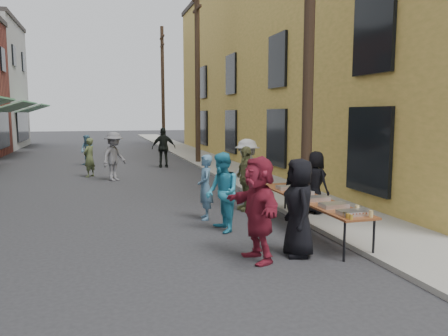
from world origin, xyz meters
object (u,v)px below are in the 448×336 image
utility_pole_far (163,87)px  serving_table (309,199)px  guest_front_a (299,208)px  catering_tray_sausage (353,213)px  guest_front_c (222,192)px  utility_pole_mid (197,74)px  utility_pole_near (309,29)px  server (315,182)px

utility_pole_far → serving_table: (-0.58, -25.34, -3.79)m
guest_front_a → catering_tray_sausage: bearing=81.5°
serving_table → guest_front_c: guest_front_c is taller
utility_pole_mid → guest_front_a: size_ratio=5.14×
serving_table → catering_tray_sausage: (-0.00, -1.65, 0.08)m
utility_pole_near → server: bearing=-28.1°
utility_pole_mid → utility_pole_far: same height
guest_front_c → utility_pole_far: bearing=172.2°
utility_pole_far → guest_front_a: bearing=-93.2°
utility_pole_mid → serving_table: bearing=-92.5°
utility_pole_mid → guest_front_c: bearing=-100.4°
server → utility_pole_far: bearing=-20.6°
serving_table → utility_pole_near: bearing=66.4°
utility_pole_near → guest_front_c: size_ratio=5.25×
guest_front_a → utility_pole_far: bearing=-174.1°
server → serving_table: bearing=126.6°
utility_pole_mid → server: utility_pole_mid is taller
utility_pole_mid → catering_tray_sausage: bearing=-92.2°
guest_front_c → guest_front_a: bearing=22.1°
utility_pole_far → guest_front_c: (-2.36, -24.79, -3.64)m
guest_front_c → server: bearing=102.6°
utility_pole_far → serving_table: utility_pole_far is taller
server → catering_tray_sausage: bearing=143.8°
utility_pole_near → utility_pole_mid: 12.00m
catering_tray_sausage → guest_front_c: (-1.77, 2.20, 0.07)m
utility_pole_near → utility_pole_far: (0.00, 24.00, 0.00)m
utility_pole_near → guest_front_c: 4.41m
guest_front_c → utility_pole_near: bearing=106.1°
serving_table → guest_front_c: 1.86m
utility_pole_mid → utility_pole_far: (0.00, 12.00, 0.00)m
catering_tray_sausage → utility_pole_far: bearing=88.8°
utility_pole_near → utility_pole_far: size_ratio=1.00×
serving_table → server: 1.47m
server → utility_pole_mid: bearing=-20.2°
guest_front_a → server: 3.09m
guest_front_c → serving_table: bearing=70.4°
serving_table → catering_tray_sausage: size_ratio=8.00×
guest_front_a → guest_front_c: bearing=-146.5°
guest_front_c → server: (2.55, 0.68, 0.00)m
serving_table → guest_front_a: guest_front_a is taller
utility_pole_mid → guest_front_c: (-2.36, -12.79, -3.64)m
catering_tray_sausage → guest_front_a: (-0.90, 0.29, 0.09)m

